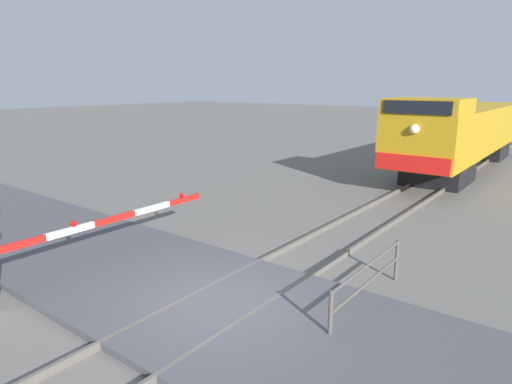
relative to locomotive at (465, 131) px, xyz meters
name	(u,v)px	position (x,y,z in m)	size (l,w,h in m)	color
ground_plane	(221,310)	(0.00, -18.99, -1.97)	(160.00, 160.00, 0.00)	#605E59
rail_track_left	(195,296)	(-0.72, -18.99, -1.90)	(0.08, 80.00, 0.15)	#59544C
rail_track_right	(249,317)	(0.72, -18.99, -1.90)	(0.08, 80.00, 0.15)	#59544C
road_surface	(221,306)	(0.00, -18.99, -1.90)	(36.00, 4.51, 0.14)	#47474C
locomotive	(465,131)	(0.00, 0.00, 0.00)	(2.99, 16.87, 3.82)	black
crossing_gate	(24,258)	(-3.58, -21.03, -1.10)	(0.36, 6.49, 1.38)	silver
guard_railing	(368,277)	(2.25, -17.10, -1.34)	(0.08, 3.20, 0.95)	#4C4742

